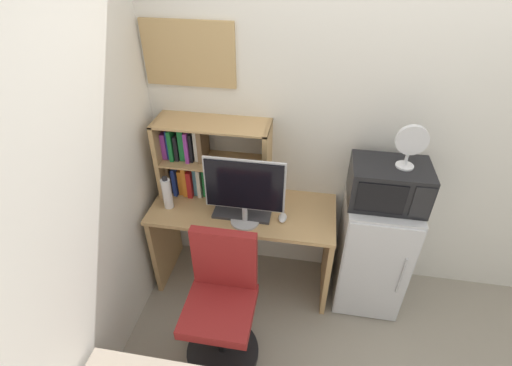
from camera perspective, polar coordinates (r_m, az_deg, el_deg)
name	(u,v)px	position (r m, az deg, el deg)	size (l,w,h in m)	color
wall_back	(444,135)	(2.74, 26.75, 6.51)	(6.40, 0.04, 2.60)	silver
desk	(244,231)	(2.84, -1.91, -7.31)	(1.32, 0.55, 0.75)	tan
hutch_bookshelf	(199,159)	(2.73, -8.67, 3.70)	(0.79, 0.28, 0.59)	tan
monitor	(244,189)	(2.41, -1.79, -0.88)	(0.53, 0.20, 0.50)	#B7B7BC
keyboard	(242,213)	(2.63, -2.14, -4.66)	(0.40, 0.15, 0.02)	#333338
computer_mouse	(283,218)	(2.59, 4.07, -5.28)	(0.06, 0.10, 0.03)	silver
water_bottle	(167,193)	(2.70, -13.40, -1.53)	(0.07, 0.07, 0.26)	silver
mini_fridge	(372,252)	(2.90, 17.23, -9.95)	(0.47, 0.49, 0.93)	silver
microwave	(389,184)	(2.53, 19.56, -0.16)	(0.49, 0.34, 0.28)	black
desk_fan	(411,144)	(2.39, 22.55, 5.56)	(0.19, 0.11, 0.28)	silver
desk_chair	(222,307)	(2.53, -5.22, -18.38)	(0.49, 0.49, 0.95)	black
wall_corkboard	(189,54)	(2.55, -10.22, 18.78)	(0.61, 0.02, 0.42)	tan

